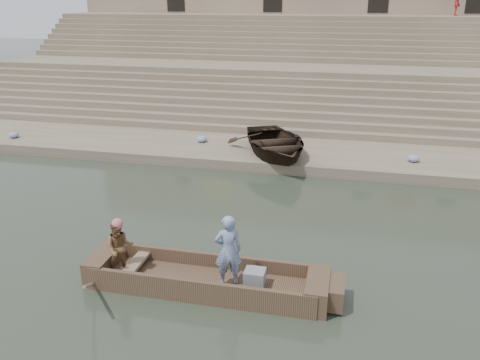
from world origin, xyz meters
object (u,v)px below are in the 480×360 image
(main_rowboat, at_px, (206,284))
(standing_man, at_px, (228,250))
(rowing_man, at_px, (120,248))
(television, at_px, (254,278))
(pedestrian, at_px, (458,2))
(beached_rowboat, at_px, (275,143))

(main_rowboat, xyz_separation_m, standing_man, (0.54, -0.04, 0.96))
(main_rowboat, height_order, rowing_man, rowing_man)
(rowing_man, xyz_separation_m, television, (3.14, 0.20, -0.48))
(pedestrian, bearing_deg, standing_man, 177.05)
(pedestrian, bearing_deg, main_rowboat, 175.90)
(standing_man, height_order, beached_rowboat, standing_man)
(television, bearing_deg, beached_rowboat, 96.52)
(standing_man, bearing_deg, television, 161.11)
(standing_man, bearing_deg, pedestrian, -130.62)
(standing_man, xyz_separation_m, beached_rowboat, (-0.47, 9.35, -0.19))
(rowing_man, bearing_deg, television, -19.37)
(television, height_order, beached_rowboat, beached_rowboat)
(pedestrian, bearing_deg, beached_rowboat, 166.08)
(television, bearing_deg, standing_man, -176.60)
(standing_man, xyz_separation_m, pedestrian, (8.23, 24.85, 4.93))
(beached_rowboat, bearing_deg, television, -108.09)
(main_rowboat, distance_m, pedestrian, 26.97)
(beached_rowboat, bearing_deg, main_rowboat, -115.07)
(television, relative_size, beached_rowboat, 0.10)
(main_rowboat, distance_m, rowing_man, 2.16)
(main_rowboat, height_order, television, television)
(standing_man, distance_m, rowing_man, 2.55)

